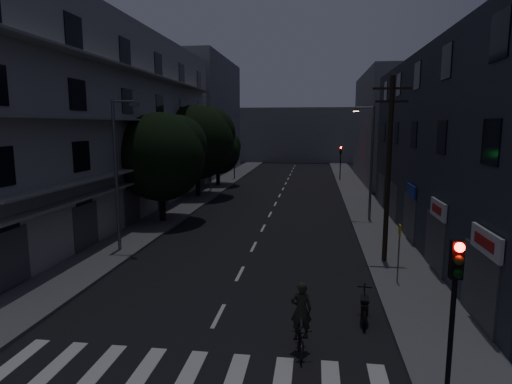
% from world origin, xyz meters
% --- Properties ---
extents(ground, '(160.00, 160.00, 0.00)m').
position_xyz_m(ground, '(0.00, 25.00, 0.00)').
color(ground, black).
rests_on(ground, ground).
extents(sidewalk_left, '(3.00, 90.00, 0.15)m').
position_xyz_m(sidewalk_left, '(-7.50, 25.00, 0.07)').
color(sidewalk_left, '#565659').
rests_on(sidewalk_left, ground).
extents(sidewalk_right, '(3.00, 90.00, 0.15)m').
position_xyz_m(sidewalk_right, '(7.50, 25.00, 0.07)').
color(sidewalk_right, '#565659').
rests_on(sidewalk_right, ground).
extents(crosswalk, '(10.90, 3.00, 0.01)m').
position_xyz_m(crosswalk, '(-0.00, -2.00, 0.00)').
color(crosswalk, beige).
rests_on(crosswalk, ground).
extents(lane_markings, '(0.15, 60.50, 0.01)m').
position_xyz_m(lane_markings, '(0.00, 31.25, 0.01)').
color(lane_markings, beige).
rests_on(lane_markings, ground).
extents(building_left, '(7.00, 36.00, 14.00)m').
position_xyz_m(building_left, '(-11.98, 18.00, 6.99)').
color(building_left, '#9D9D99').
rests_on(building_left, ground).
extents(building_right, '(6.19, 28.00, 11.00)m').
position_xyz_m(building_right, '(11.99, 14.00, 5.50)').
color(building_right, '#272D35').
rests_on(building_right, ground).
extents(building_far_left, '(6.00, 20.00, 16.00)m').
position_xyz_m(building_far_left, '(-12.00, 48.00, 8.00)').
color(building_far_left, slate).
rests_on(building_far_left, ground).
extents(building_far_right, '(6.00, 20.00, 13.00)m').
position_xyz_m(building_far_right, '(12.00, 42.00, 6.50)').
color(building_far_right, slate).
rests_on(building_far_right, ground).
extents(building_far_end, '(24.00, 8.00, 10.00)m').
position_xyz_m(building_far_end, '(0.00, 70.00, 5.00)').
color(building_far_end, slate).
rests_on(building_far_end, ground).
extents(tree_near, '(6.15, 6.15, 7.59)m').
position_xyz_m(tree_near, '(-7.21, 16.29, 4.90)').
color(tree_near, black).
rests_on(tree_near, sidewalk_left).
extents(tree_mid, '(6.98, 6.98, 8.59)m').
position_xyz_m(tree_mid, '(-7.58, 27.03, 5.52)').
color(tree_mid, black).
rests_on(tree_mid, sidewalk_left).
extents(tree_far, '(5.04, 5.04, 6.23)m').
position_xyz_m(tree_far, '(-7.44, 34.88, 4.05)').
color(tree_far, black).
rests_on(tree_far, sidewalk_left).
extents(traffic_signal_near, '(0.28, 0.37, 4.10)m').
position_xyz_m(traffic_signal_near, '(6.61, -2.37, 3.10)').
color(traffic_signal_near, black).
rests_on(traffic_signal_near, sidewalk_right).
extents(traffic_signal_far_right, '(0.28, 0.37, 4.10)m').
position_xyz_m(traffic_signal_far_right, '(6.50, 41.36, 3.10)').
color(traffic_signal_far_right, black).
rests_on(traffic_signal_far_right, sidewalk_right).
extents(traffic_signal_far_left, '(0.28, 0.37, 4.10)m').
position_xyz_m(traffic_signal_far_left, '(-6.71, 40.65, 3.10)').
color(traffic_signal_far_left, black).
rests_on(traffic_signal_far_left, sidewalk_left).
extents(street_lamp_left_near, '(1.51, 0.25, 8.00)m').
position_xyz_m(street_lamp_left_near, '(-6.95, 8.99, 4.60)').
color(street_lamp_left_near, slate).
rests_on(street_lamp_left_near, sidewalk_left).
extents(street_lamp_right, '(1.51, 0.25, 8.00)m').
position_xyz_m(street_lamp_right, '(7.20, 18.59, 4.60)').
color(street_lamp_right, '#595A60').
rests_on(street_lamp_right, sidewalk_right).
extents(street_lamp_left_far, '(1.51, 0.25, 8.00)m').
position_xyz_m(street_lamp_left_far, '(-7.21, 30.69, 4.60)').
color(street_lamp_left_far, slate).
rests_on(street_lamp_left_far, sidewalk_left).
extents(utility_pole, '(1.80, 0.24, 9.00)m').
position_xyz_m(utility_pole, '(6.89, 8.95, 4.87)').
color(utility_pole, black).
rests_on(utility_pole, sidewalk_right).
extents(bus_stop_sign, '(0.06, 0.35, 2.52)m').
position_xyz_m(bus_stop_sign, '(6.98, 6.01, 1.89)').
color(bus_stop_sign, '#595B60').
rests_on(bus_stop_sign, sidewalk_right).
extents(motorcycle, '(0.54, 1.86, 1.19)m').
position_xyz_m(motorcycle, '(5.18, 2.29, 0.47)').
color(motorcycle, black).
rests_on(motorcycle, ground).
extents(cyclist, '(0.76, 1.80, 2.22)m').
position_xyz_m(cyclist, '(3.03, -0.07, 0.75)').
color(cyclist, black).
rests_on(cyclist, ground).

